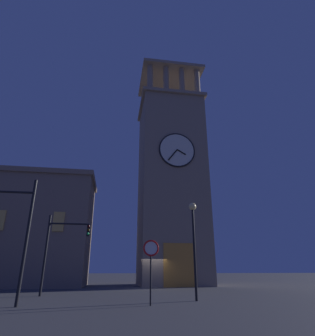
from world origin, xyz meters
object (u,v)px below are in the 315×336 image
(traffic_signal_near, at_px, (8,221))
(street_lamp, at_px, (194,230))
(traffic_signal_mid, at_px, (61,242))
(no_horn_sign, at_px, (151,253))
(clocktower, at_px, (171,182))

(traffic_signal_near, bearing_deg, street_lamp, -172.79)
(traffic_signal_mid, bearing_deg, no_horn_sign, 132.07)
(traffic_signal_near, xyz_separation_m, no_horn_sign, (-6.96, 0.47, -1.48))
(street_lamp, distance_m, no_horn_sign, 3.46)
(traffic_signal_near, xyz_separation_m, street_lamp, (-9.65, -1.22, -0.11))
(clocktower, height_order, traffic_signal_mid, clocktower)
(traffic_signal_near, relative_size, no_horn_sign, 2.00)
(traffic_signal_mid, relative_size, street_lamp, 0.95)
(traffic_signal_mid, xyz_separation_m, street_lamp, (-7.95, 4.15, 0.40))
(traffic_signal_near, distance_m, traffic_signal_mid, 5.65)
(street_lamp, bearing_deg, traffic_signal_mid, -27.52)
(traffic_signal_mid, xyz_separation_m, no_horn_sign, (-5.26, 5.83, -0.96))
(clocktower, relative_size, traffic_signal_mid, 5.72)
(street_lamp, bearing_deg, clocktower, -97.15)
(traffic_signal_near, bearing_deg, clocktower, -125.26)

